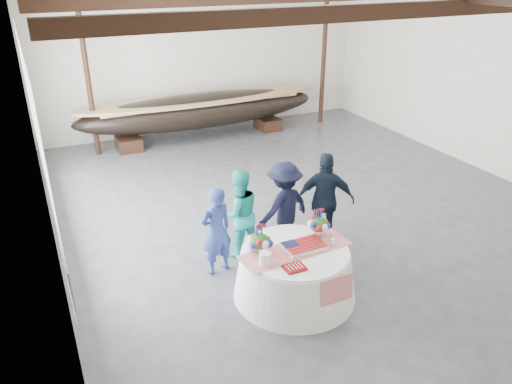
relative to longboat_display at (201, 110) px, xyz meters
name	(u,v)px	position (x,y,z in m)	size (l,w,h in m)	color
floor	(305,204)	(0.53, -5.00, -0.85)	(10.00, 12.00, 0.01)	#3D3D42
wall_back	(205,53)	(0.53, 1.00, 1.40)	(10.00, 0.02, 4.50)	silver
wall_left	(35,137)	(-4.47, -5.00, 1.40)	(0.02, 12.00, 4.50)	silver
wall_right	(493,78)	(5.53, -5.00, 1.40)	(0.02, 12.00, 4.50)	silver
pavilion_structure	(291,3)	(0.53, -4.15, 3.15)	(9.80, 11.76, 4.50)	black
open_bay	(39,142)	(-4.41, -4.00, 0.97)	(0.03, 7.00, 3.20)	silver
longboat_display	(201,110)	(0.00, 0.00, 0.00)	(7.13, 1.43, 1.34)	black
banquet_table	(295,273)	(-1.23, -7.68, -0.45)	(1.90, 1.90, 0.81)	white
tabletop_items	(290,238)	(-1.27, -7.56, 0.11)	(1.79, 0.95, 0.40)	red
guest_woman_blue	(216,231)	(-2.07, -6.56, -0.08)	(0.56, 0.37, 1.54)	navy
guest_woman_teal	(239,214)	(-1.52, -6.21, -0.05)	(0.78, 0.61, 1.61)	teal
guest_man_left	(284,207)	(-0.73, -6.37, -0.02)	(1.08, 0.62, 1.67)	black
guest_man_right	(325,200)	(0.02, -6.54, 0.03)	(1.04, 0.43, 1.77)	black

